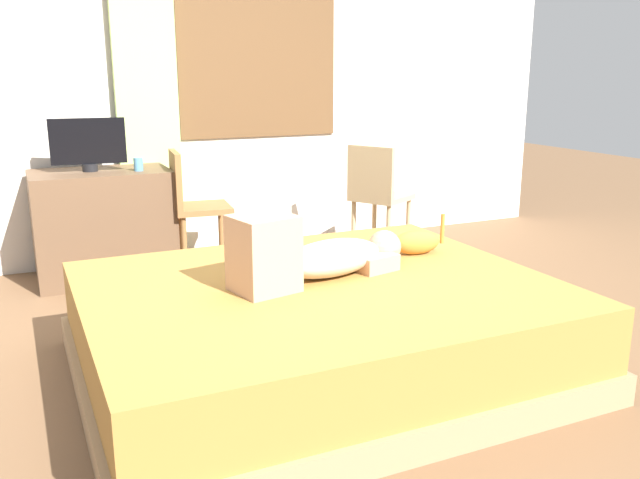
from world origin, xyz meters
name	(u,v)px	position (x,y,z in m)	size (l,w,h in m)	color
ground_plane	(325,372)	(0.00, 0.00, 0.00)	(16.00, 16.00, 0.00)	brown
back_wall_with_window	(189,62)	(0.01, 2.40, 1.45)	(6.40, 0.14, 2.90)	silver
bed	(319,328)	(-0.02, 0.03, 0.22)	(2.16, 1.76, 0.44)	#997A56
person_lying	(315,255)	(-0.01, 0.09, 0.55)	(0.94, 0.43, 0.34)	#CCB299
cat	(413,242)	(0.64, 0.26, 0.51)	(0.36, 0.14, 0.21)	#C67A2D
desk	(104,225)	(-0.73, 2.01, 0.37)	(0.90, 0.56, 0.74)	brown
tv_monitor	(88,144)	(-0.78, 2.01, 0.92)	(0.48, 0.10, 0.35)	black
cup	(138,164)	(-0.49, 1.89, 0.78)	(0.06, 0.06, 0.09)	teal
chair_by_desk	(192,202)	(-0.15, 1.85, 0.51)	(0.42, 0.42, 0.86)	brown
chair_spare	(377,192)	(1.20, 1.65, 0.51)	(0.52, 0.52, 0.86)	tan
curtain_left	(147,93)	(-0.33, 2.29, 1.23)	(0.44, 0.06, 2.46)	#ADCC75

